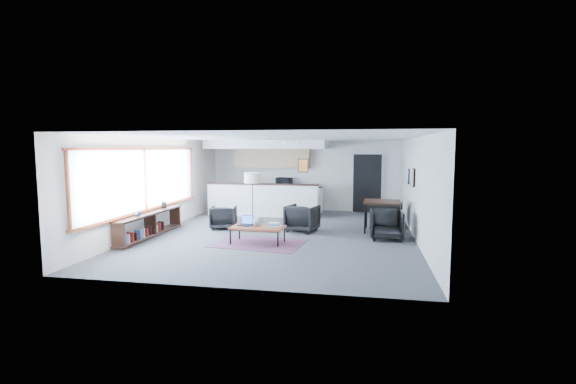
% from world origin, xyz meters
% --- Properties ---
extents(room, '(7.02, 9.02, 2.62)m').
position_xyz_m(room, '(0.00, 0.00, 1.30)').
color(room, '#464649').
rests_on(room, ground).
extents(window, '(0.10, 5.95, 1.66)m').
position_xyz_m(window, '(-3.46, -0.90, 1.46)').
color(window, '#8CBFFF').
rests_on(window, room).
extents(console, '(0.35, 3.00, 0.80)m').
position_xyz_m(console, '(-3.30, -1.05, 0.33)').
color(console, black).
rests_on(console, floor).
extents(kitchenette, '(4.20, 1.96, 2.60)m').
position_xyz_m(kitchenette, '(-1.20, 3.71, 1.38)').
color(kitchenette, white).
rests_on(kitchenette, floor).
extents(doorway, '(1.10, 0.12, 2.15)m').
position_xyz_m(doorway, '(2.30, 4.42, 1.07)').
color(doorway, black).
rests_on(doorway, room).
extents(track_light, '(1.60, 0.07, 0.15)m').
position_xyz_m(track_light, '(-0.59, 2.20, 2.53)').
color(track_light, silver).
rests_on(track_light, room).
extents(wall_art_lower, '(0.03, 0.38, 0.48)m').
position_xyz_m(wall_art_lower, '(3.47, 0.40, 1.55)').
color(wall_art_lower, black).
rests_on(wall_art_lower, room).
extents(wall_art_upper, '(0.03, 0.34, 0.44)m').
position_xyz_m(wall_art_upper, '(3.47, 1.70, 1.50)').
color(wall_art_upper, black).
rests_on(wall_art_upper, room).
extents(kilim_rug, '(2.33, 1.73, 0.01)m').
position_xyz_m(kilim_rug, '(-0.33, -1.24, 0.01)').
color(kilim_rug, '#532D44').
rests_on(kilim_rug, floor).
extents(coffee_table, '(1.33, 0.78, 0.42)m').
position_xyz_m(coffee_table, '(-0.33, -1.24, 0.39)').
color(coffee_table, brown).
rests_on(coffee_table, floor).
extents(laptop, '(0.39, 0.34, 0.24)m').
position_xyz_m(laptop, '(-0.65, -1.12, 0.49)').
color(laptop, black).
rests_on(laptop, coffee_table).
extents(ceramic_pot, '(0.23, 0.23, 0.23)m').
position_xyz_m(ceramic_pot, '(-0.33, -1.21, 0.54)').
color(ceramic_pot, gray).
rests_on(ceramic_pot, coffee_table).
extents(book_stack, '(0.32, 0.26, 0.10)m').
position_xyz_m(book_stack, '(0.06, -1.14, 0.47)').
color(book_stack, silver).
rests_on(book_stack, coffee_table).
extents(coaster, '(0.11, 0.11, 0.01)m').
position_xyz_m(coaster, '(-0.26, -1.50, 0.42)').
color(coaster, '#E5590C').
rests_on(coaster, coffee_table).
extents(armchair_left, '(0.80, 0.77, 0.72)m').
position_xyz_m(armchair_left, '(-1.79, 0.45, 0.36)').
color(armchair_left, black).
rests_on(armchair_left, floor).
extents(armchair_right, '(0.96, 0.93, 0.82)m').
position_xyz_m(armchair_right, '(0.51, 0.45, 0.41)').
color(armchair_right, black).
rests_on(armchair_right, floor).
extents(floor_lamp, '(0.54, 0.54, 1.62)m').
position_xyz_m(floor_lamp, '(-0.99, 0.70, 1.41)').
color(floor_lamp, black).
rests_on(floor_lamp, floor).
extents(dining_table, '(1.05, 1.05, 0.85)m').
position_xyz_m(dining_table, '(2.71, 0.87, 0.78)').
color(dining_table, black).
rests_on(dining_table, floor).
extents(dining_chair_near, '(0.71, 0.66, 0.71)m').
position_xyz_m(dining_chair_near, '(2.78, -0.19, 0.35)').
color(dining_chair_near, black).
rests_on(dining_chair_near, floor).
extents(dining_chair_far, '(0.81, 0.78, 0.70)m').
position_xyz_m(dining_chair_far, '(2.87, 1.57, 0.35)').
color(dining_chair_far, black).
rests_on(dining_chair_far, floor).
extents(microwave, '(0.58, 0.37, 0.37)m').
position_xyz_m(microwave, '(-0.73, 4.15, 1.12)').
color(microwave, black).
rests_on(microwave, kitchenette).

